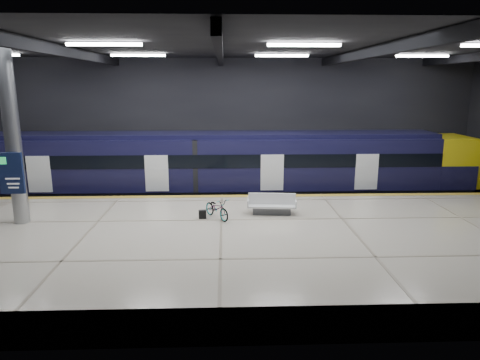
{
  "coord_description": "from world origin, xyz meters",
  "views": [
    {
      "loc": [
        0.17,
        -17.7,
        6.55
      ],
      "look_at": [
        0.86,
        1.5,
        2.2
      ],
      "focal_mm": 32.0,
      "sensor_mm": 36.0,
      "label": 1
    }
  ],
  "objects": [
    {
      "name": "train",
      "position": [
        1.42,
        5.5,
        2.06
      ],
      "size": [
        29.4,
        2.84,
        3.79
      ],
      "color": "black",
      "rests_on": "ground"
    },
    {
      "name": "room_shell",
      "position": [
        -0.0,
        0.0,
        5.72
      ],
      "size": [
        30.1,
        16.1,
        8.05
      ],
      "color": "black",
      "rests_on": "ground"
    },
    {
      "name": "bicycle",
      "position": [
        -0.18,
        -0.78,
        1.53
      ],
      "size": [
        1.39,
        1.68,
        0.86
      ],
      "primitive_type": "imported",
      "rotation": [
        0.0,
        0.0,
        0.59
      ],
      "color": "#99999E",
      "rests_on": "platform"
    },
    {
      "name": "ground",
      "position": [
        0.0,
        0.0,
        0.0
      ],
      "size": [
        30.0,
        30.0,
        0.0
      ],
      "primitive_type": "plane",
      "color": "black",
      "rests_on": "ground"
    },
    {
      "name": "info_column",
      "position": [
        -8.0,
        -1.03,
        4.46
      ],
      "size": [
        0.9,
        0.78,
        6.9
      ],
      "color": "#9EA0A5",
      "rests_on": "platform"
    },
    {
      "name": "bench",
      "position": [
        2.15,
        -0.24,
        1.42
      ],
      "size": [
        2.14,
        1.04,
        0.91
      ],
      "rotation": [
        0.0,
        0.0,
        -0.1
      ],
      "color": "#595B60",
      "rests_on": "platform"
    },
    {
      "name": "safety_strip",
      "position": [
        0.0,
        2.75,
        1.11
      ],
      "size": [
        30.0,
        0.4,
        0.01
      ],
      "primitive_type": "cube",
      "color": "gold",
      "rests_on": "platform"
    },
    {
      "name": "platform",
      "position": [
        0.0,
        -2.5,
        0.55
      ],
      "size": [
        30.0,
        11.0,
        1.1
      ],
      "primitive_type": "cube",
      "color": "beige",
      "rests_on": "ground"
    },
    {
      "name": "rails",
      "position": [
        0.0,
        5.5,
        0.08
      ],
      "size": [
        30.0,
        1.52,
        0.16
      ],
      "color": "gray",
      "rests_on": "ground"
    },
    {
      "name": "pannier_bag",
      "position": [
        -0.78,
        -0.78,
        1.28
      ],
      "size": [
        0.32,
        0.22,
        0.35
      ],
      "primitive_type": "cube",
      "rotation": [
        0.0,
        0.0,
        0.16
      ],
      "color": "black",
      "rests_on": "platform"
    }
  ]
}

